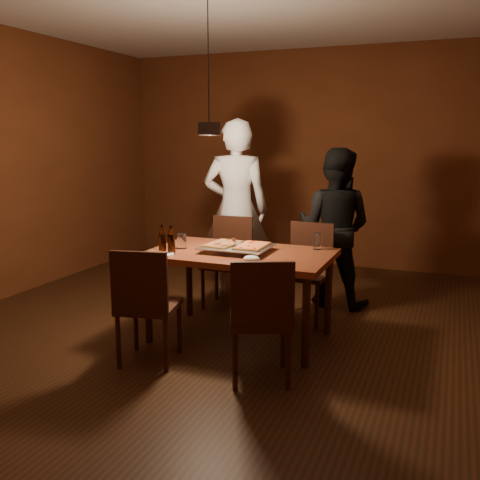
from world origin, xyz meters
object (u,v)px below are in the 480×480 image
at_px(chair_far_left, 229,253).
at_px(diner_dark, 334,228).
at_px(chair_near_left, 145,296).
at_px(chair_near_right, 261,310).
at_px(beer_bottle_a, 162,239).
at_px(diner_white, 236,209).
at_px(dining_table, 240,261).
at_px(beer_bottle_b, 171,240).
at_px(chair_far_right, 308,262).
at_px(plate_slice, 159,254).
at_px(pendant_lamp, 209,127).
at_px(pizza_tray, 237,249).

distance_m(chair_far_left, diner_dark, 1.08).
xyz_separation_m(chair_near_left, chair_near_right, (0.90, 0.03, 0.00)).
bearing_deg(beer_bottle_a, chair_far_left, 84.26).
bearing_deg(diner_dark, diner_white, 10.33).
distance_m(dining_table, chair_near_right, 0.89).
bearing_deg(beer_bottle_b, diner_dark, 56.45).
bearing_deg(beer_bottle_a, chair_near_right, -24.23).
xyz_separation_m(chair_far_right, plate_slice, (-0.95, -1.10, 0.22)).
xyz_separation_m(chair_far_right, pendant_lamp, (-0.63, -0.80, 1.22)).
relative_size(chair_near_right, beer_bottle_b, 2.37).
distance_m(chair_far_right, chair_near_right, 1.48).
bearing_deg(diner_white, chair_near_right, 99.95).
relative_size(chair_far_right, plate_slice, 2.00).
relative_size(chair_far_right, beer_bottle_a, 2.06).
relative_size(chair_near_left, diner_dark, 0.32).
distance_m(diner_dark, pendant_lamp, 1.79).
relative_size(chair_near_left, plate_slice, 2.07).
bearing_deg(chair_near_left, plate_slice, 92.98).
xyz_separation_m(dining_table, chair_far_right, (0.39, 0.74, -0.14)).
bearing_deg(pendant_lamp, dining_table, 13.74).
xyz_separation_m(beer_bottle_b, diner_dark, (1.01, 1.52, -0.08)).
xyz_separation_m(pizza_tray, plate_slice, (-0.53, -0.37, -0.01)).
bearing_deg(diner_dark, beer_bottle_a, 60.54).
bearing_deg(pendant_lamp, diner_dark, 59.60).
bearing_deg(plate_slice, dining_table, 33.11).
xyz_separation_m(chair_far_right, pizza_tray, (-0.42, -0.73, 0.24)).
distance_m(chair_far_left, chair_near_left, 1.61).
bearing_deg(plate_slice, chair_near_left, -74.54).
height_order(pizza_tray, plate_slice, pizza_tray).
xyz_separation_m(pizza_tray, pendant_lamp, (-0.21, -0.06, 0.99)).
bearing_deg(beer_bottle_a, diner_white, 87.95).
bearing_deg(chair_near_left, chair_near_right, -10.82).
bearing_deg(plate_slice, pizza_tray, 34.93).
relative_size(beer_bottle_b, pendant_lamp, 0.21).
height_order(chair_near_right, diner_dark, diner_dark).
xyz_separation_m(chair_near_right, plate_slice, (-1.01, 0.38, 0.22)).
distance_m(chair_far_right, diner_white, 1.07).
height_order(chair_far_left, plate_slice, chair_far_left).
relative_size(chair_near_right, diner_white, 0.30).
relative_size(pizza_tray, beer_bottle_b, 2.36).
bearing_deg(beer_bottle_a, pizza_tray, 28.55).
height_order(chair_far_right, diner_white, diner_white).
relative_size(beer_bottle_a, pendant_lamp, 0.21).
height_order(diner_dark, pendant_lamp, pendant_lamp).
bearing_deg(chair_near_right, dining_table, 98.22).
bearing_deg(chair_near_right, pendant_lamp, 112.27).
distance_m(chair_far_left, pendant_lamp, 1.53).
bearing_deg(beer_bottle_a, diner_dark, 54.58).
bearing_deg(diner_dark, pizza_tray, 71.98).
bearing_deg(dining_table, pizza_tray, 169.90).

